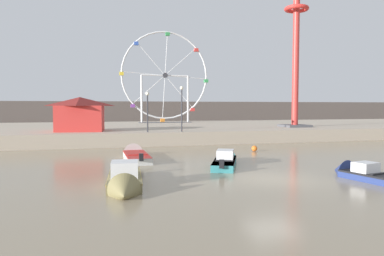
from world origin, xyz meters
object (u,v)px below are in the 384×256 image
at_px(motorboat_pale_grey, 135,154).
at_px(drop_tower_red_tower, 296,50).
at_px(motorboat_teal_painted, 226,160).
at_px(mooring_buoy_orange, 254,148).
at_px(promenade_lamp_near, 182,102).
at_px(promenade_lamp_far, 147,105).
at_px(motorboat_olive_wood, 125,182).
at_px(carnival_booth_red_striped, 80,113).
at_px(ferris_wheel_white_frame, 165,77).
at_px(motorboat_navy_blue, 360,173).

height_order(motorboat_pale_grey, drop_tower_red_tower, drop_tower_red_tower).
xyz_separation_m(motorboat_teal_painted, mooring_buoy_orange, (4.27, 5.25, -0.05)).
bearing_deg(promenade_lamp_near, promenade_lamp_far, 175.82).
bearing_deg(promenade_lamp_far, mooring_buoy_orange, -40.67).
bearing_deg(promenade_lamp_far, drop_tower_red_tower, 13.73).
height_order(drop_tower_red_tower, promenade_lamp_far, drop_tower_red_tower).
xyz_separation_m(motorboat_olive_wood, carnival_booth_red_striped, (-2.47, 19.55, 2.49)).
relative_size(ferris_wheel_white_frame, drop_tower_red_tower, 0.76).
bearing_deg(ferris_wheel_white_frame, promenade_lamp_far, -105.35).
bearing_deg(mooring_buoy_orange, carnival_booth_red_striped, 144.87).
xyz_separation_m(motorboat_olive_wood, promenade_lamp_far, (3.29, 16.63, 3.21)).
xyz_separation_m(motorboat_pale_grey, promenade_lamp_near, (4.93, 7.18, 3.61)).
height_order(motorboat_teal_painted, carnival_booth_red_striped, carnival_booth_red_striped).
xyz_separation_m(motorboat_olive_wood, mooring_buoy_orange, (10.60, 10.35, -0.09)).
height_order(motorboat_pale_grey, promenade_lamp_far, promenade_lamp_far).
bearing_deg(motorboat_navy_blue, ferris_wheel_white_frame, -7.67).
distance_m(drop_tower_red_tower, carnival_booth_red_striped, 23.74).
height_order(motorboat_navy_blue, promenade_lamp_far, promenade_lamp_far).
relative_size(drop_tower_red_tower, mooring_buoy_orange, 38.06).
distance_m(motorboat_teal_painted, mooring_buoy_orange, 6.77).
height_order(motorboat_navy_blue, carnival_booth_red_striped, carnival_booth_red_striped).
height_order(motorboat_pale_grey, motorboat_teal_painted, motorboat_teal_painted).
distance_m(motorboat_teal_painted, drop_tower_red_tower, 22.94).
bearing_deg(promenade_lamp_near, motorboat_navy_blue, -74.65).
bearing_deg(motorboat_navy_blue, promenade_lamp_far, 12.18).
bearing_deg(drop_tower_red_tower, promenade_lamp_far, -166.27).
bearing_deg(motorboat_pale_grey, promenade_lamp_near, -34.35).
distance_m(motorboat_navy_blue, promenade_lamp_far, 19.16).
distance_m(ferris_wheel_white_frame, promenade_lamp_far, 19.58).
relative_size(motorboat_teal_painted, ferris_wheel_white_frame, 0.42).
relative_size(ferris_wheel_white_frame, promenade_lamp_near, 3.14).
bearing_deg(drop_tower_red_tower, promenade_lamp_near, -162.60).
distance_m(motorboat_navy_blue, drop_tower_red_tower, 25.11).
xyz_separation_m(motorboat_pale_grey, motorboat_navy_blue, (9.60, -9.84, 0.03)).
height_order(ferris_wheel_white_frame, promenade_lamp_far, ferris_wheel_white_frame).
relative_size(motorboat_navy_blue, promenade_lamp_near, 0.94).
relative_size(motorboat_teal_painted, motorboat_olive_wood, 0.99).
relative_size(promenade_lamp_near, promenade_lamp_far, 1.15).
distance_m(carnival_booth_red_striped, promenade_lamp_near, 9.39).
distance_m(motorboat_pale_grey, ferris_wheel_white_frame, 27.79).
bearing_deg(motorboat_navy_blue, motorboat_olive_wood, 74.95).
height_order(motorboat_navy_blue, drop_tower_red_tower, drop_tower_red_tower).
bearing_deg(motorboat_navy_blue, carnival_booth_red_striped, 21.86).
bearing_deg(motorboat_pale_grey, motorboat_navy_blue, -135.56).
height_order(motorboat_teal_painted, ferris_wheel_white_frame, ferris_wheel_white_frame).
bearing_deg(ferris_wheel_white_frame, drop_tower_red_tower, -50.39).
distance_m(motorboat_teal_painted, motorboat_olive_wood, 8.13).
relative_size(motorboat_olive_wood, promenade_lamp_far, 1.53).
relative_size(motorboat_pale_grey, mooring_buoy_orange, 13.56).
xyz_separation_m(ferris_wheel_white_frame, promenade_lamp_near, (-2.04, -18.69, -3.75)).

